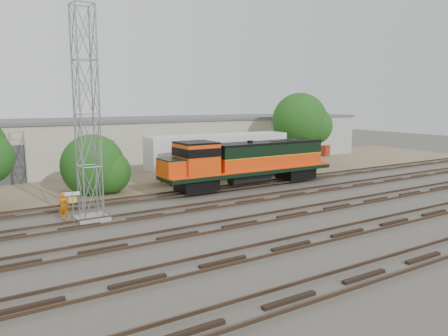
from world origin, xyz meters
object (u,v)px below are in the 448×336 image
locomotive (247,161)px  signal_tower (87,118)px  semi_trailer (221,151)px  worker (63,206)px

locomotive → signal_tower: signal_tower is taller
signal_tower → semi_trailer: bearing=28.2°
signal_tower → worker: signal_tower is taller
locomotive → worker: (-15.27, -2.35, -1.33)m
signal_tower → locomotive: bearing=12.5°
locomotive → worker: locomotive is taller
locomotive → signal_tower: (-13.79, -3.06, 3.96)m
locomotive → signal_tower: 14.67m
signal_tower → worker: size_ratio=7.27×
worker → semi_trailer: bearing=-122.6°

